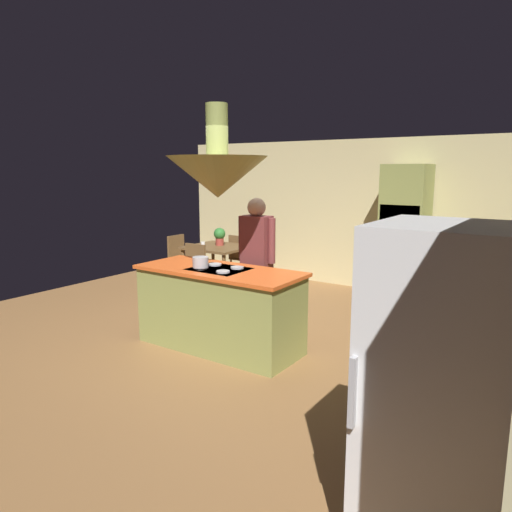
{
  "coord_description": "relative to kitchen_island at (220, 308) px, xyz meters",
  "views": [
    {
      "loc": [
        3.27,
        -4.27,
        2.03
      ],
      "look_at": [
        0.1,
        0.4,
        1.0
      ],
      "focal_mm": 33.03,
      "sensor_mm": 36.0,
      "label": 1
    }
  ],
  "objects": [
    {
      "name": "chair_at_corner",
      "position": [
        -2.58,
        2.1,
        0.03
      ],
      "size": [
        0.4,
        0.4,
        0.87
      ],
      "rotation": [
        0.0,
        0.0,
        1.57
      ],
      "color": "brown",
      "rests_on": "ground"
    },
    {
      "name": "ground",
      "position": [
        0.0,
        0.2,
        -0.47
      ],
      "size": [
        8.16,
        8.16,
        0.0
      ],
      "primitive_type": "plane",
      "color": "olive"
    },
    {
      "name": "refrigerator",
      "position": [
        2.8,
        -1.7,
        0.42
      ],
      "size": [
        0.72,
        0.74,
        1.78
      ],
      "color": "white",
      "rests_on": "ground"
    },
    {
      "name": "chair_by_back_wall",
      "position": [
        -1.7,
        2.78,
        0.03
      ],
      "size": [
        0.4,
        0.4,
        0.87
      ],
      "rotation": [
        0.0,
        0.0,
        3.14
      ],
      "color": "brown",
      "rests_on": "ground"
    },
    {
      "name": "cup_on_table",
      "position": [
        -1.84,
        1.87,
        0.33
      ],
      "size": [
        0.07,
        0.07,
        0.09
      ],
      "primitive_type": "cylinder",
      "color": "white",
      "rests_on": "dining_table"
    },
    {
      "name": "cooking_pot_on_cooktop",
      "position": [
        -0.16,
        -0.13,
        0.54
      ],
      "size": [
        0.18,
        0.18,
        0.12
      ],
      "primitive_type": "cylinder",
      "color": "#B2B2B7",
      "rests_on": "kitchen_island"
    },
    {
      "name": "person_at_island",
      "position": [
        0.06,
        0.67,
        0.51
      ],
      "size": [
        0.53,
        0.23,
        1.7
      ],
      "color": "tan",
      "rests_on": "ground"
    },
    {
      "name": "range_hood",
      "position": [
        0.0,
        0.0,
        1.52
      ],
      "size": [
        1.1,
        1.1,
        1.0
      ],
      "color": "#8C934C"
    },
    {
      "name": "canister_flour",
      "position": [
        2.84,
        0.27,
        0.55
      ],
      "size": [
        0.13,
        0.13,
        0.17
      ],
      "primitive_type": "cylinder",
      "color": "silver",
      "rests_on": "counter_run_right"
    },
    {
      "name": "pendant_light_over_table",
      "position": [
        -1.7,
        2.1,
        1.39
      ],
      "size": [
        0.32,
        0.32,
        0.82
      ],
      "color": "beige"
    },
    {
      "name": "dining_table",
      "position": [
        -1.7,
        2.1,
        0.19
      ],
      "size": [
        0.99,
        0.92,
        0.76
      ],
      "color": "brown",
      "rests_on": "ground"
    },
    {
      "name": "wall_back",
      "position": [
        0.0,
        3.65,
        0.8
      ],
      "size": [
        6.8,
        0.1,
        2.55
      ],
      "primitive_type": "cube",
      "color": "beige",
      "rests_on": "ground"
    },
    {
      "name": "counter_run_right",
      "position": [
        2.84,
        0.8,
        0.01
      ],
      "size": [
        0.73,
        2.17,
        0.93
      ],
      "color": "#8C934C",
      "rests_on": "ground"
    },
    {
      "name": "oven_tower",
      "position": [
        1.1,
        3.24,
        0.59
      ],
      "size": [
        0.66,
        0.62,
        2.12
      ],
      "color": "#8C934C",
      "rests_on": "ground"
    },
    {
      "name": "canister_sugar",
      "position": [
        2.84,
        0.45,
        0.57
      ],
      "size": [
        0.13,
        0.13,
        0.21
      ],
      "primitive_type": "cylinder",
      "color": "silver",
      "rests_on": "counter_run_right"
    },
    {
      "name": "potted_plant_on_table",
      "position": [
        -1.73,
        2.19,
        0.46
      ],
      "size": [
        0.2,
        0.2,
        0.3
      ],
      "color": "#99382D",
      "rests_on": "dining_table"
    },
    {
      "name": "kitchen_island",
      "position": [
        0.0,
        0.0,
        0.0
      ],
      "size": [
        1.95,
        0.81,
        0.95
      ],
      "color": "#8C934C",
      "rests_on": "ground"
    },
    {
      "name": "chair_facing_island",
      "position": [
        -1.7,
        1.42,
        0.03
      ],
      "size": [
        0.4,
        0.4,
        0.87
      ],
      "color": "brown",
      "rests_on": "ground"
    }
  ]
}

